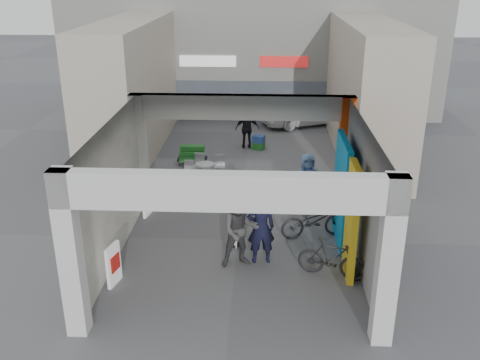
# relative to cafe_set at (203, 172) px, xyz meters

# --- Properties ---
(ground) EXTENTS (90.00, 90.00, 0.00)m
(ground) POSITION_rel_cafe_set_xyz_m (1.42, -4.32, -0.29)
(ground) COLOR #545459
(ground) RESTS_ON ground
(arcade_canopy) EXTENTS (6.40, 6.45, 6.40)m
(arcade_canopy) POSITION_rel_cafe_set_xyz_m (1.96, -5.14, 2.02)
(arcade_canopy) COLOR beige
(arcade_canopy) RESTS_ON ground
(far_building) EXTENTS (18.00, 4.08, 8.00)m
(far_building) POSITION_rel_cafe_set_xyz_m (1.42, 9.67, 3.70)
(far_building) COLOR silver
(far_building) RESTS_ON ground
(plaza_bldg_left) EXTENTS (2.00, 9.00, 5.00)m
(plaza_bldg_left) POSITION_rel_cafe_set_xyz_m (-3.08, 3.18, 2.21)
(plaza_bldg_left) COLOR #A69B89
(plaza_bldg_left) RESTS_ON ground
(plaza_bldg_right) EXTENTS (2.00, 9.00, 5.00)m
(plaza_bldg_right) POSITION_rel_cafe_set_xyz_m (5.92, 3.18, 2.21)
(plaza_bldg_right) COLOR #A69B89
(plaza_bldg_right) RESTS_ON ground
(bollard_left) EXTENTS (0.09, 0.09, 0.96)m
(bollard_left) POSITION_rel_cafe_set_xyz_m (-0.05, -2.12, 0.19)
(bollard_left) COLOR gray
(bollard_left) RESTS_ON ground
(bollard_center) EXTENTS (0.09, 0.09, 0.82)m
(bollard_center) POSITION_rel_cafe_set_xyz_m (1.42, -1.90, 0.12)
(bollard_center) COLOR gray
(bollard_center) RESTS_ON ground
(bollard_right) EXTENTS (0.09, 0.09, 0.83)m
(bollard_right) POSITION_rel_cafe_set_xyz_m (3.01, -1.87, 0.13)
(bollard_right) COLOR gray
(bollard_right) RESTS_ON ground
(advert_board_near) EXTENTS (0.21, 0.55, 1.00)m
(advert_board_near) POSITION_rel_cafe_set_xyz_m (-1.32, -6.58, 0.22)
(advert_board_near) COLOR silver
(advert_board_near) RESTS_ON ground
(advert_board_far) EXTENTS (0.19, 0.56, 1.00)m
(advert_board_far) POSITION_rel_cafe_set_xyz_m (-1.32, -2.88, 0.22)
(advert_board_far) COLOR silver
(advert_board_far) RESTS_ON ground
(cafe_set) EXTENTS (1.34, 1.08, 0.81)m
(cafe_set) POSITION_rel_cafe_set_xyz_m (0.00, 0.00, 0.00)
(cafe_set) COLOR #A5A6AB
(cafe_set) RESTS_ON ground
(produce_stand) EXTENTS (1.06, 0.57, 0.70)m
(produce_stand) POSITION_rel_cafe_set_xyz_m (-0.57, 1.47, -0.01)
(produce_stand) COLOR black
(produce_stand) RESTS_ON ground
(crate_stack) EXTENTS (0.55, 0.49, 0.56)m
(crate_stack) POSITION_rel_cafe_set_xyz_m (1.85, 3.42, -0.01)
(crate_stack) COLOR #19571B
(crate_stack) RESTS_ON ground
(border_collie) EXTENTS (0.25, 0.48, 0.67)m
(border_collie) POSITION_rel_cafe_set_xyz_m (1.34, -4.65, -0.02)
(border_collie) COLOR black
(border_collie) RESTS_ON ground
(man_with_dog) EXTENTS (0.75, 0.55, 1.88)m
(man_with_dog) POSITION_rel_cafe_set_xyz_m (2.04, -5.41, 0.65)
(man_with_dog) COLOR black
(man_with_dog) RESTS_ON ground
(man_back_turned) EXTENTS (1.06, 0.91, 1.90)m
(man_back_turned) POSITION_rel_cafe_set_xyz_m (1.53, -5.60, 0.67)
(man_back_turned) COLOR #3E3D40
(man_back_turned) RESTS_ON ground
(man_elderly) EXTENTS (0.91, 0.66, 1.73)m
(man_elderly) POSITION_rel_cafe_set_xyz_m (3.38, -2.13, 0.58)
(man_elderly) COLOR #5F85BA
(man_elderly) RESTS_ON ground
(man_crates) EXTENTS (1.00, 0.53, 1.62)m
(man_crates) POSITION_rel_cafe_set_xyz_m (1.39, 3.54, 0.53)
(man_crates) COLOR black
(man_crates) RESTS_ON ground
(bicycle_front) EXTENTS (1.98, 1.13, 0.98)m
(bicycle_front) POSITION_rel_cafe_set_xyz_m (3.47, -4.03, 0.21)
(bicycle_front) COLOR black
(bicycle_front) RESTS_ON ground
(bicycle_rear) EXTENTS (1.70, 0.96, 0.98)m
(bicycle_rear) POSITION_rel_cafe_set_xyz_m (3.72, -6.04, 0.21)
(bicycle_rear) COLOR black
(bicycle_rear) RESTS_ON ground
(white_van) EXTENTS (4.40, 3.14, 1.39)m
(white_van) POSITION_rel_cafe_set_xyz_m (3.91, 7.09, 0.41)
(white_van) COLOR silver
(white_van) RESTS_ON ground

